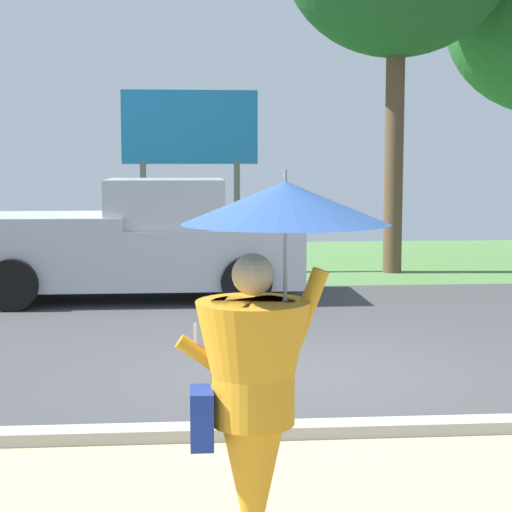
# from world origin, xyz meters

# --- Properties ---
(ground_plane) EXTENTS (40.00, 22.00, 0.20)m
(ground_plane) POSITION_xyz_m (0.00, 2.95, -0.05)
(ground_plane) COLOR #424244
(monk_pedestrian) EXTENTS (1.11, 1.08, 2.13)m
(monk_pedestrian) POSITION_xyz_m (-0.84, -4.17, 1.14)
(monk_pedestrian) COLOR orange
(monk_pedestrian) RESTS_ON ground_plane
(pickup_truck) EXTENTS (5.20, 2.28, 1.88)m
(pickup_truck) POSITION_xyz_m (-2.01, 4.96, 0.87)
(pickup_truck) COLOR #ADB2BA
(pickup_truck) RESTS_ON ground_plane
(roadside_billboard) EXTENTS (2.60, 0.12, 3.50)m
(roadside_billboard) POSITION_xyz_m (-1.14, 8.00, 2.55)
(roadside_billboard) COLOR slate
(roadside_billboard) RESTS_ON ground_plane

